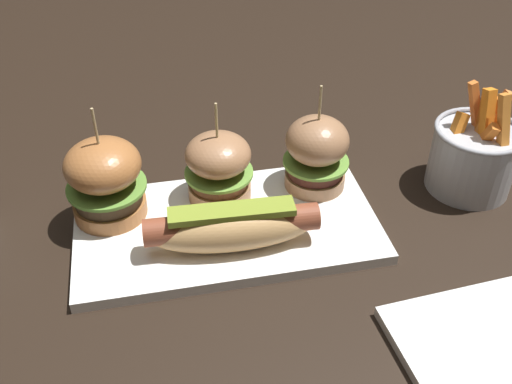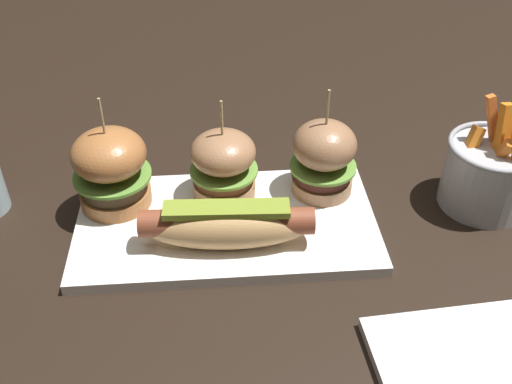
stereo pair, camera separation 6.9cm
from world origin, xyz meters
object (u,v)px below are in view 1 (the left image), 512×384
platter_main (227,227)px  side_plate (499,360)px  slider_right (316,153)px  hot_dog (229,227)px  slider_center (215,168)px  slider_left (105,179)px  fries_bucket (474,156)px

platter_main → side_plate: (0.22, -0.24, -0.00)m
platter_main → slider_right: slider_right is taller
hot_dog → side_plate: hot_dog is taller
slider_center → platter_main: bearing=-84.5°
platter_main → side_plate: 0.33m
slider_left → fries_bucket: (0.46, -0.02, -0.02)m
slider_left → slider_right: 0.26m
slider_right → platter_main: bearing=-157.4°
hot_dog → side_plate: bearing=-41.6°
platter_main → fries_bucket: size_ratio=2.48×
slider_left → slider_right: (0.26, 0.01, -0.00)m
slider_right → hot_dog: bearing=-143.4°
slider_right → slider_left: bearing=-178.6°
platter_main → slider_left: 0.15m
platter_main → slider_right: bearing=22.6°
platter_main → slider_center: bearing=95.5°
fries_bucket → slider_left: bearing=177.5°
slider_left → fries_bucket: size_ratio=1.01×
slider_right → side_plate: size_ratio=0.80×
slider_right → fries_bucket: (0.20, -0.03, -0.01)m
platter_main → hot_dog: (-0.00, -0.04, 0.04)m
slider_right → slider_center: bearing=-179.9°
slider_left → hot_dog: bearing=-33.6°
fries_bucket → side_plate: size_ratio=0.82×
slider_left → side_plate: slider_left is taller
slider_right → side_plate: slider_right is taller
fries_bucket → platter_main: bearing=-175.6°
slider_center → hot_dog: bearing=-88.9°
fries_bucket → side_plate: fries_bucket is taller
platter_main → side_plate: size_ratio=2.04×
slider_center → slider_right: bearing=0.1°
side_plate → fries_bucket: bearing=68.6°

